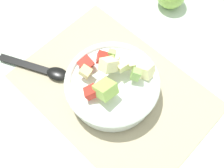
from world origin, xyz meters
TOP-DOWN VIEW (x-y plane):
  - ground_plane at (0.00, 0.00)m, footprint 2.40×2.40m
  - placemat at (0.00, 0.00)m, footprint 0.45×0.32m
  - salad_bowl at (0.00, 0.01)m, footprint 0.22×0.22m
  - serving_spoon at (0.16, 0.08)m, footprint 0.18×0.10m

SIDE VIEW (x-z plane):
  - ground_plane at x=0.00m, z-range 0.00..0.00m
  - placemat at x=0.00m, z-range 0.00..0.01m
  - serving_spoon at x=0.16m, z-range 0.00..0.02m
  - salad_bowl at x=0.00m, z-range -0.02..0.10m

